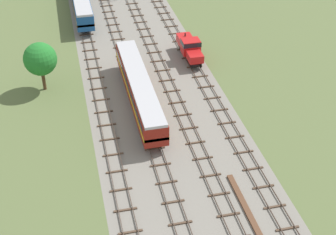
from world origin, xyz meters
The scene contains 10 objects.
ground_plane centered at (0.00, 56.00, 0.00)m, with size 480.00×480.00×0.00m, color #5B6B3D.
ballast_bed centered at (0.00, 56.00, 0.00)m, with size 18.81×176.00×0.01m, color gray.
track_far_left centered at (-7.40, 57.00, 0.14)m, with size 2.40×126.00×0.29m.
track_left centered at (-2.47, 57.00, 0.14)m, with size 2.40×126.00×0.29m.
track_centre_left centered at (2.47, 57.00, 0.14)m, with size 2.40×126.00×0.29m.
track_centre centered at (7.40, 57.00, 0.14)m, with size 2.40×126.00×0.29m.
passenger_coach_left_nearest centered at (-2.47, 41.35, 2.61)m, with size 2.96×22.00×3.80m.
shunter_loco_centre_near centered at (7.40, 52.30, 2.01)m, with size 2.74×8.46×3.10m.
lineside_tree_0 centered at (-14.68, 48.20, 4.70)m, with size 4.53×4.53×6.99m.
spare_rail_bundle centered at (4.46, 19.95, 0.12)m, with size 0.60×10.00×0.24m, color brown.
Camera 1 is at (-11.14, -12.25, 35.55)m, focal length 51.92 mm.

